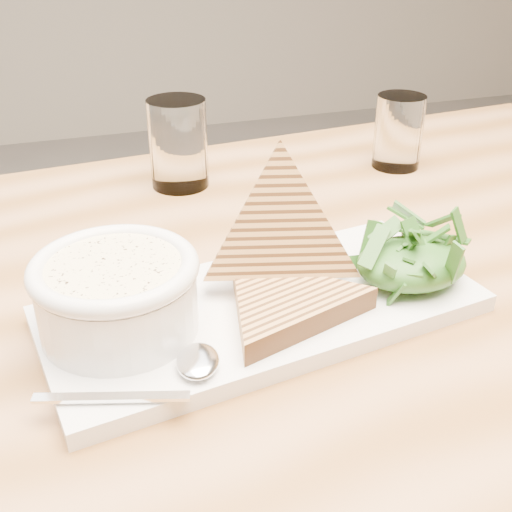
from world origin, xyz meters
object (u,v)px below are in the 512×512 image
object	(u,v)px
table_top	(325,289)
platter	(263,309)
soup_bowl	(118,302)
glass_near	(178,144)
glass_far	(398,132)

from	to	relation	value
table_top	platter	world-z (taller)	platter
soup_bowl	glass_near	world-z (taller)	glass_near
platter	glass_far	world-z (taller)	glass_far
table_top	platter	xyz separation A→B (m)	(-0.08, -0.05, 0.03)
table_top	glass_far	size ratio (longest dim) A/B	12.18
platter	glass_near	distance (m)	0.32
table_top	glass_near	world-z (taller)	glass_near
table_top	soup_bowl	distance (m)	0.22
soup_bowl	table_top	bearing A→B (deg)	14.72
table_top	glass_near	distance (m)	0.29
platter	glass_far	xyz separation A→B (m)	(0.29, 0.29, 0.04)
table_top	soup_bowl	bearing A→B (deg)	-165.28
table_top	soup_bowl	size ratio (longest dim) A/B	9.40
soup_bowl	platter	bearing A→B (deg)	0.85
table_top	glass_far	bearing A→B (deg)	48.84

